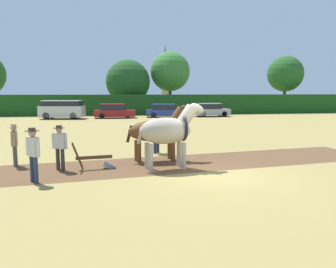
% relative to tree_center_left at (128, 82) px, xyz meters
% --- Properties ---
extents(ground_plane, '(240.00, 240.00, 0.00)m').
position_rel_tree_center_left_xyz_m(ground_plane, '(1.52, -35.33, -4.31)').
color(ground_plane, '#998447').
extents(plowed_furrow_strip, '(27.45, 6.83, 0.01)m').
position_rel_tree_center_left_xyz_m(plowed_furrow_strip, '(-4.33, -34.02, -4.31)').
color(plowed_furrow_strip, brown).
rests_on(plowed_furrow_strip, ground).
extents(hedgerow, '(74.51, 1.59, 2.58)m').
position_rel_tree_center_left_xyz_m(hedgerow, '(1.52, -3.94, -3.02)').
color(hedgerow, '#194719').
rests_on(hedgerow, ground).
extents(tree_center_left, '(6.09, 6.09, 7.36)m').
position_rel_tree_center_left_xyz_m(tree_center_left, '(0.00, 0.00, 0.00)').
color(tree_center_left, '#423323').
rests_on(tree_center_left, ground).
extents(tree_center, '(5.65, 5.65, 8.66)m').
position_rel_tree_center_left_xyz_m(tree_center, '(6.06, 0.76, 1.50)').
color(tree_center, '#423323').
rests_on(tree_center, ground).
extents(tree_center_right, '(5.28, 5.28, 8.25)m').
position_rel_tree_center_left_xyz_m(tree_center_right, '(23.29, -0.28, 1.28)').
color(tree_center_right, '#4C3823').
rests_on(tree_center_right, ground).
extents(church_spire, '(2.31, 2.31, 15.00)m').
position_rel_tree_center_left_xyz_m(church_spire, '(11.08, 37.12, 3.54)').
color(church_spire, gray).
rests_on(church_spire, ground).
extents(draft_horse_lead_left, '(2.68, 1.29, 2.54)m').
position_rel_tree_center_left_xyz_m(draft_horse_lead_left, '(-0.06, -34.23, -2.85)').
color(draft_horse_lead_left, '#B2A38E').
rests_on(draft_horse_lead_left, ground).
extents(draft_horse_lead_right, '(2.96, 1.21, 2.41)m').
position_rel_tree_center_left_xyz_m(draft_horse_lead_right, '(-0.25, -32.69, -3.02)').
color(draft_horse_lead_right, brown).
rests_on(draft_horse_lead_right, ground).
extents(plow, '(1.61, 0.54, 1.13)m').
position_rel_tree_center_left_xyz_m(plow, '(-2.68, -33.80, -3.99)').
color(plow, '#4C331E').
rests_on(plow, ground).
extents(farmer_at_plow, '(0.59, 0.42, 1.68)m').
position_rel_tree_center_left_xyz_m(farmer_at_plow, '(-4.03, -33.78, -3.33)').
color(farmer_at_plow, '#38332D').
rests_on(farmer_at_plow, ground).
extents(farmer_beside_team, '(0.51, 0.46, 1.60)m').
position_rel_tree_center_left_xyz_m(farmer_beside_team, '(-0.08, -30.95, -3.39)').
color(farmer_beside_team, '#28334C').
rests_on(farmer_beside_team, ground).
extents(farmer_onlooker_left, '(0.48, 0.54, 1.77)m').
position_rel_tree_center_left_xyz_m(farmer_onlooker_left, '(-4.60, -35.38, -3.27)').
color(farmer_onlooker_left, '#28334C').
rests_on(farmer_onlooker_left, ground).
extents(farmer_onlooker_right, '(0.41, 0.64, 1.66)m').
position_rel_tree_center_left_xyz_m(farmer_onlooker_right, '(-5.88, -32.78, -3.35)').
color(farmer_onlooker_right, '#4C4C4C').
rests_on(farmer_onlooker_right, ground).
extents(parked_van, '(4.87, 2.72, 1.99)m').
position_rel_tree_center_left_xyz_m(parked_van, '(-7.57, -9.18, -3.27)').
color(parked_van, '#BCBCC1').
rests_on(parked_van, ground).
extents(parked_car_left, '(4.50, 1.79, 1.60)m').
position_rel_tree_center_left_xyz_m(parked_car_left, '(-2.01, -8.92, -3.55)').
color(parked_car_left, maroon).
rests_on(parked_car_left, ground).
extents(parked_car_center_left, '(4.58, 2.32, 1.54)m').
position_rel_tree_center_left_xyz_m(parked_car_center_left, '(3.80, -8.62, -3.57)').
color(parked_car_center_left, navy).
rests_on(parked_car_center_left, ground).
extents(parked_car_center, '(4.35, 2.02, 1.58)m').
position_rel_tree_center_left_xyz_m(parked_car_center, '(9.40, -8.50, -3.55)').
color(parked_car_center, '#9E9EA8').
rests_on(parked_car_center, ground).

